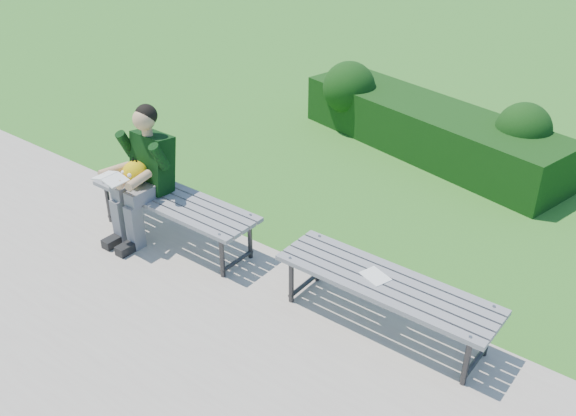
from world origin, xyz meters
TOP-DOWN VIEW (x-y plane):
  - ground at (0.00, 0.00)m, footprint 80.00×80.00m
  - walkway at (0.00, -1.75)m, footprint 30.00×3.50m
  - hedge at (0.01, 2.94)m, footprint 3.68×1.68m
  - bench_left at (-0.93, -0.43)m, footprint 1.80×0.50m
  - bench_right at (1.33, -0.34)m, footprint 1.80×0.50m
  - seated_boy at (-1.23, -0.52)m, footprint 0.56×0.76m
  - paper_sheet at (1.23, -0.34)m, footprint 0.26×0.22m

SIDE VIEW (x-z plane):
  - ground at x=0.00m, z-range 0.00..0.00m
  - walkway at x=0.00m, z-range 0.00..0.02m
  - hedge at x=0.01m, z-range -0.10..0.82m
  - bench_left at x=-0.93m, z-range 0.19..0.64m
  - bench_right at x=1.33m, z-range 0.19..0.64m
  - paper_sheet at x=1.23m, z-range 0.47..0.48m
  - seated_boy at x=-1.23m, z-range 0.06..1.37m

